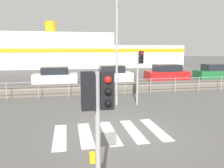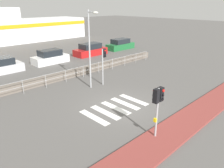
# 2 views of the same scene
# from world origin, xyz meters

# --- Properties ---
(ground_plane) EXTENTS (160.00, 160.00, 0.00)m
(ground_plane) POSITION_xyz_m (0.00, 0.00, 0.00)
(ground_plane) COLOR #565451
(sidewalk_brick) EXTENTS (24.00, 1.80, 0.12)m
(sidewalk_brick) POSITION_xyz_m (0.00, -4.10, 0.06)
(sidewalk_brick) COLOR brown
(sidewalk_brick) RESTS_ON ground_plane
(crosswalk) EXTENTS (4.05, 2.40, 0.01)m
(crosswalk) POSITION_xyz_m (-0.44, 0.00, 0.00)
(crosswalk) COLOR silver
(crosswalk) RESTS_ON ground_plane
(seawall) EXTENTS (24.59, 0.55, 0.65)m
(seawall) POSITION_xyz_m (0.00, 7.24, 0.33)
(seawall) COLOR #6B6056
(seawall) RESTS_ON ground_plane
(harbor_fence) EXTENTS (22.17, 0.04, 1.10)m
(harbor_fence) POSITION_xyz_m (0.00, 6.36, 0.73)
(harbor_fence) COLOR #9EA0A3
(harbor_fence) RESTS_ON ground_plane
(traffic_light_near) EXTENTS (0.58, 0.41, 2.67)m
(traffic_light_near) POSITION_xyz_m (-1.40, -3.74, 2.08)
(traffic_light_near) COLOR #9EA0A3
(traffic_light_near) RESTS_ON ground_plane
(traffic_light_far) EXTENTS (0.34, 0.32, 2.97)m
(traffic_light_far) POSITION_xyz_m (1.95, 3.72, 2.18)
(traffic_light_far) COLOR #9EA0A3
(traffic_light_far) RESTS_ON ground_plane
(streetlamp) EXTENTS (0.32, 1.07, 5.91)m
(streetlamp) POSITION_xyz_m (0.73, 3.74, 3.67)
(streetlamp) COLOR #9EA0A3
(streetlamp) RESTS_ON ground_plane
(parked_car_silver) EXTENTS (3.98, 1.83, 1.46)m
(parked_car_silver) POSITION_xyz_m (-3.00, 13.03, 0.62)
(parked_car_silver) COLOR #BCBCC1
(parked_car_silver) RESTS_ON ground_plane
(parked_car_white) EXTENTS (3.89, 1.78, 1.50)m
(parked_car_white) POSITION_xyz_m (2.32, 13.03, 0.64)
(parked_car_white) COLOR silver
(parked_car_white) RESTS_ON ground_plane
(parked_car_red) EXTENTS (4.33, 1.84, 1.53)m
(parked_car_red) POSITION_xyz_m (8.08, 13.03, 0.65)
(parked_car_red) COLOR #B21919
(parked_car_red) RESTS_ON ground_plane
(parked_car_green) EXTENTS (4.38, 1.72, 1.50)m
(parked_car_green) POSITION_xyz_m (13.69, 13.03, 0.64)
(parked_car_green) COLOR #1E6633
(parked_car_green) RESTS_ON ground_plane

